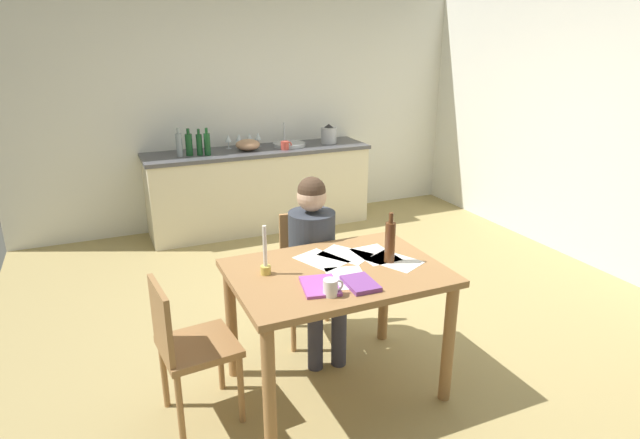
# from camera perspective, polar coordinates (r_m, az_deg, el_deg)

# --- Properties ---
(ground_plane) EXTENTS (5.20, 5.20, 0.04)m
(ground_plane) POSITION_cam_1_polar(r_m,az_deg,el_deg) (4.26, 3.01, -10.37)
(ground_plane) COLOR tan
(wall_back) EXTENTS (5.20, 0.12, 2.60)m
(wall_back) POSITION_cam_1_polar(r_m,az_deg,el_deg) (6.19, -7.79, 11.74)
(wall_back) COLOR silver
(wall_back) RESTS_ON ground
(wall_right) EXTENTS (0.12, 5.20, 2.60)m
(wall_right) POSITION_cam_1_polar(r_m,az_deg,el_deg) (5.46, 28.80, 8.64)
(wall_right) COLOR silver
(wall_right) RESTS_ON ground
(kitchen_counter) EXTENTS (2.46, 0.64, 0.90)m
(kitchen_counter) POSITION_cam_1_polar(r_m,az_deg,el_deg) (6.02, -6.47, 3.33)
(kitchen_counter) COLOR beige
(kitchen_counter) RESTS_ON ground
(dining_table) EXTENTS (1.22, 0.86, 0.79)m
(dining_table) POSITION_cam_1_polar(r_m,az_deg,el_deg) (3.14, 1.79, -7.42)
(dining_table) COLOR #9E7042
(dining_table) RESTS_ON ground
(chair_at_table) EXTENTS (0.45, 0.45, 0.88)m
(chair_at_table) POSITION_cam_1_polar(r_m,az_deg,el_deg) (3.81, -1.21, -5.33)
(chair_at_table) COLOR #9E7042
(chair_at_table) RESTS_ON ground
(person_seated) EXTENTS (0.38, 0.62, 1.19)m
(person_seated) POSITION_cam_1_polar(r_m,az_deg,el_deg) (3.60, -0.60, -3.65)
(person_seated) COLOR #333842
(person_seated) RESTS_ON ground
(chair_side_empty) EXTENTS (0.44, 0.44, 0.86)m
(chair_side_empty) POSITION_cam_1_polar(r_m,az_deg,el_deg) (3.07, -14.02, -12.85)
(chair_side_empty) COLOR #9E7042
(chair_side_empty) RESTS_ON ground
(coffee_mug) EXTENTS (0.11, 0.08, 0.09)m
(coffee_mug) POSITION_cam_1_polar(r_m,az_deg,el_deg) (2.77, 1.19, -7.28)
(coffee_mug) COLOR white
(coffee_mug) RESTS_ON dining_table
(candlestick) EXTENTS (0.06, 0.06, 0.29)m
(candlestick) POSITION_cam_1_polar(r_m,az_deg,el_deg) (3.01, -5.87, -4.41)
(candlestick) COLOR gold
(candlestick) RESTS_ON dining_table
(book_magazine) EXTENTS (0.16, 0.23, 0.02)m
(book_magazine) POSITION_cam_1_polar(r_m,az_deg,el_deg) (2.90, 4.35, -6.85)
(book_magazine) COLOR #7D408E
(book_magazine) RESTS_ON dining_table
(book_cookery) EXTENTS (0.24, 0.29, 0.02)m
(book_cookery) POSITION_cam_1_polar(r_m,az_deg,el_deg) (2.87, -0.00, -7.13)
(book_cookery) COLOR #A64BA8
(book_cookery) RESTS_ON dining_table
(paper_letter) EXTENTS (0.32, 0.36, 0.00)m
(paper_letter) POSITION_cam_1_polar(r_m,az_deg,el_deg) (3.23, 8.01, -4.43)
(paper_letter) COLOR white
(paper_letter) RESTS_ON dining_table
(paper_bill) EXTENTS (0.28, 0.34, 0.00)m
(paper_bill) POSITION_cam_1_polar(r_m,az_deg,el_deg) (2.99, 2.89, -6.23)
(paper_bill) COLOR white
(paper_bill) RESTS_ON dining_table
(paper_envelope) EXTENTS (0.30, 0.35, 0.00)m
(paper_envelope) POSITION_cam_1_polar(r_m,az_deg,el_deg) (3.21, 0.15, -4.32)
(paper_envelope) COLOR white
(paper_envelope) RESTS_ON dining_table
(paper_receipt) EXTENTS (0.34, 0.36, 0.00)m
(paper_receipt) POSITION_cam_1_polar(r_m,az_deg,el_deg) (3.29, 2.74, -3.76)
(paper_receipt) COLOR white
(paper_receipt) RESTS_ON dining_table
(paper_notice) EXTENTS (0.22, 0.31, 0.00)m
(paper_notice) POSITION_cam_1_polar(r_m,az_deg,el_deg) (3.31, 5.95, -3.75)
(paper_notice) COLOR white
(paper_notice) RESTS_ON dining_table
(wine_bottle_on_table) EXTENTS (0.06, 0.06, 0.31)m
(wine_bottle_on_table) POSITION_cam_1_polar(r_m,az_deg,el_deg) (3.16, 7.50, -2.34)
(wine_bottle_on_table) COLOR #593319
(wine_bottle_on_table) RESTS_ON dining_table
(sink_unit) EXTENTS (0.36, 0.36, 0.24)m
(sink_unit) POSITION_cam_1_polar(r_m,az_deg,el_deg) (6.02, -3.32, 8.05)
(sink_unit) COLOR #B2B7BC
(sink_unit) RESTS_ON kitchen_counter
(bottle_oil) EXTENTS (0.06, 0.06, 0.29)m
(bottle_oil) POSITION_cam_1_polar(r_m,az_deg,el_deg) (5.67, -14.85, 7.78)
(bottle_oil) COLOR #8C999E
(bottle_oil) RESTS_ON kitchen_counter
(bottle_vinegar) EXTENTS (0.07, 0.07, 0.28)m
(bottle_vinegar) POSITION_cam_1_polar(r_m,az_deg,el_deg) (5.68, -13.85, 7.84)
(bottle_vinegar) COLOR #194C23
(bottle_vinegar) RESTS_ON kitchen_counter
(bottle_wine_red) EXTENTS (0.06, 0.06, 0.27)m
(bottle_wine_red) POSITION_cam_1_polar(r_m,az_deg,el_deg) (5.67, -12.79, 7.87)
(bottle_wine_red) COLOR #194C23
(bottle_wine_red) RESTS_ON kitchen_counter
(bottle_sauce) EXTENTS (0.06, 0.06, 0.28)m
(bottle_sauce) POSITION_cam_1_polar(r_m,az_deg,el_deg) (5.65, -11.98, 7.95)
(bottle_sauce) COLOR #194C23
(bottle_sauce) RESTS_ON kitchen_counter
(mixing_bowl) EXTENTS (0.26, 0.26, 0.12)m
(mixing_bowl) POSITION_cam_1_polar(r_m,az_deg,el_deg) (5.85, -7.73, 7.93)
(mixing_bowl) COLOR tan
(mixing_bowl) RESTS_ON kitchen_counter
(stovetop_kettle) EXTENTS (0.18, 0.18, 0.22)m
(stovetop_kettle) POSITION_cam_1_polar(r_m,az_deg,el_deg) (6.19, 0.95, 9.08)
(stovetop_kettle) COLOR #B7BABF
(stovetop_kettle) RESTS_ON kitchen_counter
(wine_glass_near_sink) EXTENTS (0.07, 0.07, 0.15)m
(wine_glass_near_sink) POSITION_cam_1_polar(r_m,az_deg,el_deg) (6.05, -6.66, 8.82)
(wine_glass_near_sink) COLOR silver
(wine_glass_near_sink) RESTS_ON kitchen_counter
(wine_glass_by_kettle) EXTENTS (0.07, 0.07, 0.15)m
(wine_glass_by_kettle) POSITION_cam_1_polar(r_m,az_deg,el_deg) (6.02, -7.57, 8.73)
(wine_glass_by_kettle) COLOR silver
(wine_glass_by_kettle) RESTS_ON kitchen_counter
(wine_glass_back_left) EXTENTS (0.07, 0.07, 0.15)m
(wine_glass_back_left) POSITION_cam_1_polar(r_m,az_deg,el_deg) (5.99, -8.68, 8.63)
(wine_glass_back_left) COLOR silver
(wine_glass_back_left) RESTS_ON kitchen_counter
(wine_glass_back_right) EXTENTS (0.07, 0.07, 0.15)m
(wine_glass_back_right) POSITION_cam_1_polar(r_m,az_deg,el_deg) (5.96, -9.80, 8.52)
(wine_glass_back_right) COLOR silver
(wine_glass_back_right) RESTS_ON kitchen_counter
(teacup_on_counter) EXTENTS (0.12, 0.09, 0.09)m
(teacup_on_counter) POSITION_cam_1_polar(r_m,az_deg,el_deg) (5.84, -3.76, 7.93)
(teacup_on_counter) COLOR #D84C3F
(teacup_on_counter) RESTS_ON kitchen_counter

